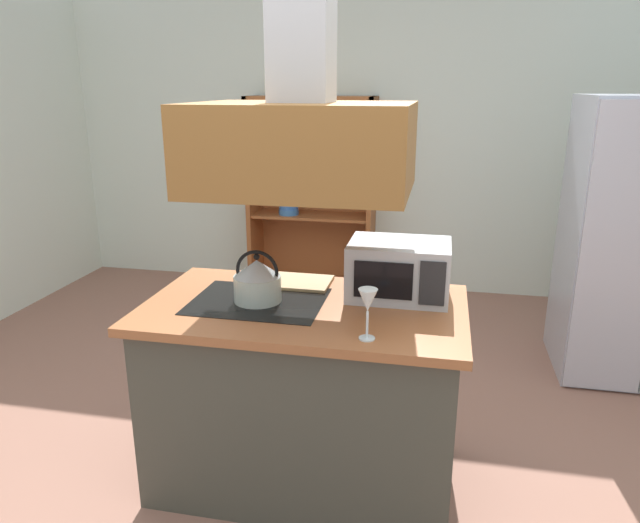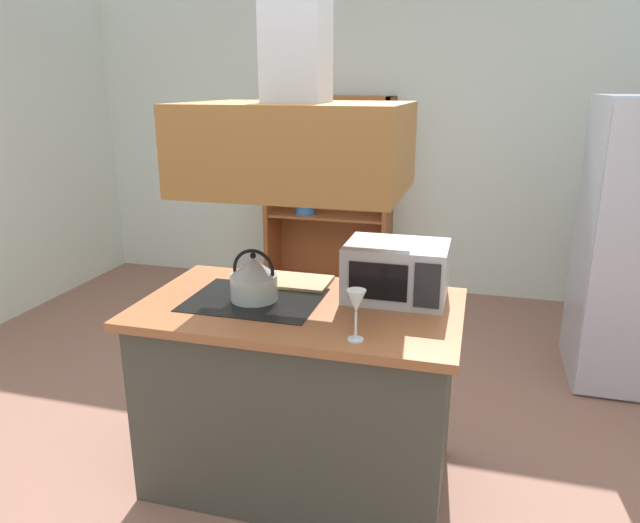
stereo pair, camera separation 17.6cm
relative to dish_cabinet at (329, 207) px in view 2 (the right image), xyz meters
The scene contains 9 objects.
ground_plane 2.95m from the dish_cabinet, 77.45° to the right, with size 7.80×7.80×0.00m, color #906151.
wall_back 0.88m from the dish_cabinet, 19.23° to the left, with size 6.00×0.12×2.70m, color silver.
kitchen_island 2.83m from the dish_cabinet, 78.23° to the right, with size 1.44×0.85×0.90m.
range_hood 2.97m from the dish_cabinet, 78.23° to the right, with size 0.90×0.70×1.28m.
dish_cabinet is the anchor object (origin of this frame).
kettle 2.79m from the dish_cabinet, 82.61° to the right, with size 0.22×0.22×0.24m.
cutting_board 2.53m from the dish_cabinet, 79.29° to the right, with size 0.34×0.24×0.02m, color tan.
microwave 2.75m from the dish_cabinet, 69.03° to the right, with size 0.46×0.35×0.26m.
wine_glass_on_counter 3.20m from the dish_cabinet, 73.65° to the right, with size 0.08×0.08×0.21m.
Camera 2 is at (0.70, -2.32, 1.85)m, focal length 32.79 mm.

